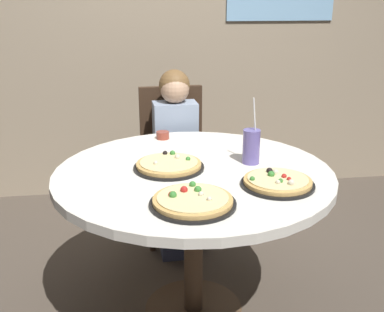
# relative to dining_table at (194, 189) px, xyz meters

# --- Properties ---
(ground_plane) EXTENTS (8.00, 8.00, 0.00)m
(ground_plane) POSITION_rel_dining_table_xyz_m (0.00, 0.00, -0.66)
(ground_plane) COLOR #4C4238
(wall_with_window) EXTENTS (5.20, 0.14, 2.90)m
(wall_with_window) POSITION_rel_dining_table_xyz_m (0.00, 1.64, 0.79)
(wall_with_window) COLOR gray
(wall_with_window) RESTS_ON ground_plane
(dining_table) EXTENTS (1.25, 1.25, 0.75)m
(dining_table) POSITION_rel_dining_table_xyz_m (0.00, 0.00, 0.00)
(dining_table) COLOR silver
(dining_table) RESTS_ON ground_plane
(chair_wooden) EXTENTS (0.41, 0.41, 0.95)m
(chair_wooden) POSITION_rel_dining_table_xyz_m (-0.00, 0.88, -0.13)
(chair_wooden) COLOR #382619
(chair_wooden) RESTS_ON ground_plane
(diner_child) EXTENTS (0.27, 0.42, 1.08)m
(diner_child) POSITION_rel_dining_table_xyz_m (0.00, 0.70, -0.17)
(diner_child) COLOR #3F4766
(diner_child) RESTS_ON ground_plane
(pizza_veggie) EXTENTS (0.32, 0.32, 0.05)m
(pizza_veggie) POSITION_rel_dining_table_xyz_m (-0.11, 0.04, 0.11)
(pizza_veggie) COLOR black
(pizza_veggie) RESTS_ON dining_table
(pizza_cheese) EXTENTS (0.33, 0.33, 0.05)m
(pizza_cheese) POSITION_rel_dining_table_xyz_m (-0.06, -0.36, 0.11)
(pizza_cheese) COLOR black
(pizza_cheese) RESTS_ON dining_table
(pizza_pepperoni) EXTENTS (0.30, 0.30, 0.05)m
(pizza_pepperoni) POSITION_rel_dining_table_xyz_m (0.31, -0.23, 0.11)
(pizza_pepperoni) COLOR black
(pizza_pepperoni) RESTS_ON dining_table
(soda_cup) EXTENTS (0.08, 0.08, 0.31)m
(soda_cup) POSITION_rel_dining_table_xyz_m (0.28, 0.06, 0.18)
(soda_cup) COLOR #6659A5
(soda_cup) RESTS_ON dining_table
(sauce_bowl) EXTENTS (0.07, 0.07, 0.04)m
(sauce_bowl) POSITION_rel_dining_table_xyz_m (-0.10, 0.50, 0.11)
(sauce_bowl) COLOR brown
(sauce_bowl) RESTS_ON dining_table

